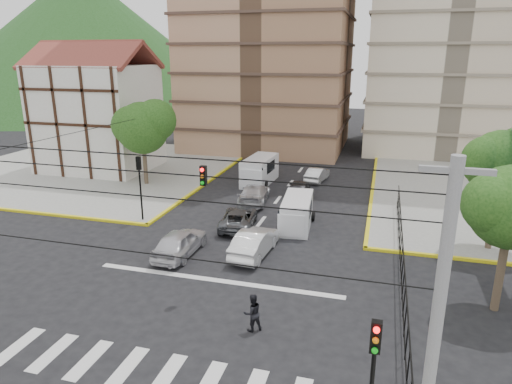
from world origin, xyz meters
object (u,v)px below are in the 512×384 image
(traffic_light_nw, at_px, (140,178))
(pedestrian_crosswalk, at_px, (252,313))
(traffic_light_se, at_px, (373,369))
(van_left_lane, at_px, (259,171))
(van_right_lane, at_px, (296,214))
(car_white_front_right, at_px, (255,242))
(car_silver_front_left, at_px, (180,242))

(traffic_light_nw, height_order, pedestrian_crosswalk, traffic_light_nw)
(traffic_light_se, xyz_separation_m, van_left_lane, (-10.45, 26.84, -1.99))
(van_right_lane, relative_size, car_white_front_right, 1.02)
(traffic_light_nw, height_order, van_right_lane, traffic_light_nw)
(traffic_light_se, bearing_deg, traffic_light_nw, 135.00)
(traffic_light_nw, relative_size, van_left_lane, 0.84)
(van_right_lane, bearing_deg, traffic_light_nw, -176.08)
(traffic_light_nw, xyz_separation_m, van_left_lane, (5.15, 11.24, -1.99))
(van_right_lane, bearing_deg, car_white_front_right, -112.82)
(van_right_lane, distance_m, van_left_lane, 10.89)
(traffic_light_se, height_order, traffic_light_nw, same)
(traffic_light_se, bearing_deg, car_silver_front_left, 133.74)
(pedestrian_crosswalk, bearing_deg, van_right_lane, -125.96)
(van_left_lane, height_order, car_silver_front_left, van_left_lane)
(traffic_light_se, xyz_separation_m, traffic_light_nw, (-15.60, 15.60, 0.00))
(traffic_light_se, bearing_deg, van_right_lane, 106.98)
(van_right_lane, xyz_separation_m, pedestrian_crosswalk, (0.45, -11.92, -0.17))
(traffic_light_nw, xyz_separation_m, car_white_front_right, (8.83, -3.08, -2.36))
(traffic_light_nw, distance_m, car_white_front_right, 9.64)
(traffic_light_se, bearing_deg, car_white_front_right, 118.41)
(traffic_light_nw, distance_m, van_left_lane, 12.52)
(van_left_lane, xyz_separation_m, car_silver_front_left, (-0.41, -15.49, -0.36))
(van_left_lane, xyz_separation_m, car_white_front_right, (3.67, -14.31, -0.37))
(traffic_light_se, distance_m, van_left_lane, 28.87)
(car_silver_front_left, bearing_deg, traffic_light_nw, -40.89)
(car_silver_front_left, height_order, car_white_front_right, car_silver_front_left)
(traffic_light_nw, distance_m, pedestrian_crosswalk, 15.07)
(van_left_lane, bearing_deg, traffic_light_se, -65.22)
(traffic_light_se, distance_m, van_right_lane, 18.16)
(traffic_light_nw, xyz_separation_m, car_silver_front_left, (4.74, -4.25, -2.35))
(traffic_light_nw, distance_m, van_right_lane, 10.68)
(traffic_light_se, xyz_separation_m, car_silver_front_left, (-10.86, 11.35, -2.35))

